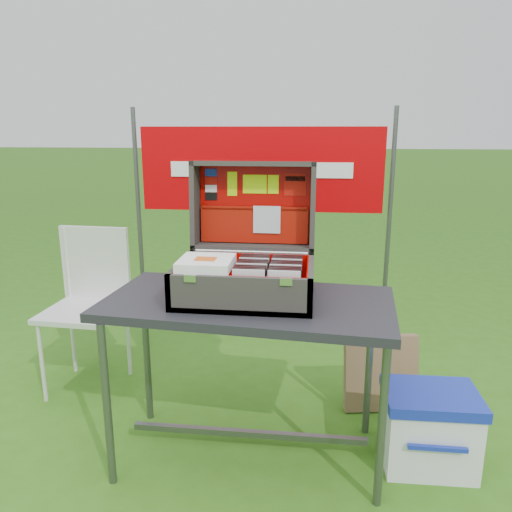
# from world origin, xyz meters

# --- Properties ---
(ground) EXTENTS (80.00, 80.00, 0.00)m
(ground) POSITION_xyz_m (0.00, 0.00, 0.00)
(ground) COLOR #366817
(ground) RESTS_ON ground
(table) EXTENTS (1.35, 0.76, 0.81)m
(table) POSITION_xyz_m (0.07, -0.08, 0.41)
(table) COLOR black
(table) RESTS_ON ground
(table_top) EXTENTS (1.35, 0.76, 0.04)m
(table_top) POSITION_xyz_m (0.07, -0.08, 0.79)
(table_top) COLOR black
(table_top) RESTS_ON ground
(table_leg_fl) EXTENTS (0.04, 0.04, 0.77)m
(table_leg_fl) POSITION_xyz_m (-0.52, -0.35, 0.39)
(table_leg_fl) COLOR #59595B
(table_leg_fl) RESTS_ON ground
(table_leg_fr) EXTENTS (0.04, 0.04, 0.77)m
(table_leg_fr) POSITION_xyz_m (0.66, -0.35, 0.39)
(table_leg_fr) COLOR #59595B
(table_leg_fr) RESTS_ON ground
(table_leg_bl) EXTENTS (0.04, 0.04, 0.77)m
(table_leg_bl) POSITION_xyz_m (-0.52, 0.18, 0.39)
(table_leg_bl) COLOR #59595B
(table_leg_bl) RESTS_ON ground
(table_leg_br) EXTENTS (0.04, 0.04, 0.77)m
(table_leg_br) POSITION_xyz_m (0.66, 0.18, 0.39)
(table_leg_br) COLOR #59595B
(table_leg_br) RESTS_ON ground
(table_brace) EXTENTS (1.15, 0.03, 0.03)m
(table_brace) POSITION_xyz_m (0.07, -0.08, 0.12)
(table_brace) COLOR #59595B
(table_brace) RESTS_ON ground
(suitcase) EXTENTS (0.61, 0.60, 0.60)m
(suitcase) POSITION_xyz_m (0.06, -0.01, 1.11)
(suitcase) COLOR #46423E
(suitcase) RESTS_ON table
(suitcase_base_bottom) EXTENTS (0.61, 0.44, 0.02)m
(suitcase_base_bottom) POSITION_xyz_m (0.06, -0.07, 0.82)
(suitcase_base_bottom) COLOR #46423E
(suitcase_base_bottom) RESTS_ON table_top
(suitcase_base_wall_front) EXTENTS (0.61, 0.02, 0.16)m
(suitcase_base_wall_front) POSITION_xyz_m (0.06, -0.28, 0.89)
(suitcase_base_wall_front) COLOR #46423E
(suitcase_base_wall_front) RESTS_ON table_top
(suitcase_base_wall_back) EXTENTS (0.61, 0.02, 0.16)m
(suitcase_base_wall_back) POSITION_xyz_m (0.06, 0.13, 0.89)
(suitcase_base_wall_back) COLOR #46423E
(suitcase_base_wall_back) RESTS_ON table_top
(suitcase_base_wall_left) EXTENTS (0.02, 0.44, 0.16)m
(suitcase_base_wall_left) POSITION_xyz_m (-0.24, -0.07, 0.89)
(suitcase_base_wall_left) COLOR #46423E
(suitcase_base_wall_left) RESTS_ON table_top
(suitcase_base_wall_right) EXTENTS (0.02, 0.44, 0.16)m
(suitcase_base_wall_right) POSITION_xyz_m (0.35, -0.07, 0.89)
(suitcase_base_wall_right) COLOR #46423E
(suitcase_base_wall_right) RESTS_ON table_top
(suitcase_liner_floor) EXTENTS (0.56, 0.39, 0.01)m
(suitcase_liner_floor) POSITION_xyz_m (0.06, -0.07, 0.84)
(suitcase_liner_floor) COLOR #C20700
(suitcase_liner_floor) RESTS_ON suitcase_base_bottom
(suitcase_latch_left) EXTENTS (0.05, 0.01, 0.03)m
(suitcase_latch_left) POSITION_xyz_m (-0.14, -0.29, 0.96)
(suitcase_latch_left) COLOR silver
(suitcase_latch_left) RESTS_ON suitcase_base_wall_front
(suitcase_latch_right) EXTENTS (0.05, 0.01, 0.03)m
(suitcase_latch_right) POSITION_xyz_m (0.26, -0.29, 0.96)
(suitcase_latch_right) COLOR silver
(suitcase_latch_right) RESTS_ON suitcase_base_wall_front
(suitcase_hinge) EXTENTS (0.55, 0.02, 0.02)m
(suitcase_hinge) POSITION_xyz_m (0.06, 0.15, 0.97)
(suitcase_hinge) COLOR silver
(suitcase_hinge) RESTS_ON suitcase_base_wall_back
(suitcase_lid_back) EXTENTS (0.61, 0.05, 0.44)m
(suitcase_lid_back) POSITION_xyz_m (0.06, 0.31, 1.18)
(suitcase_lid_back) COLOR #46423E
(suitcase_lid_back) RESTS_ON suitcase_base_wall_back
(suitcase_lid_rim_far) EXTENTS (0.61, 0.17, 0.03)m
(suitcase_lid_rim_far) POSITION_xyz_m (0.06, 0.25, 1.39)
(suitcase_lid_rim_far) COLOR #46423E
(suitcase_lid_rim_far) RESTS_ON suitcase_lid_back
(suitcase_lid_rim_near) EXTENTS (0.61, 0.17, 0.03)m
(suitcase_lid_rim_near) POSITION_xyz_m (0.06, 0.23, 0.98)
(suitcase_lid_rim_near) COLOR #46423E
(suitcase_lid_rim_near) RESTS_ON suitcase_lid_back
(suitcase_lid_rim_left) EXTENTS (0.02, 0.19, 0.45)m
(suitcase_lid_rim_left) POSITION_xyz_m (-0.24, 0.24, 1.19)
(suitcase_lid_rim_left) COLOR #46423E
(suitcase_lid_rim_left) RESTS_ON suitcase_lid_back
(suitcase_lid_rim_right) EXTENTS (0.02, 0.19, 0.45)m
(suitcase_lid_rim_right) POSITION_xyz_m (0.35, 0.24, 1.19)
(suitcase_lid_rim_right) COLOR #46423E
(suitcase_lid_rim_right) RESTS_ON suitcase_lid_back
(suitcase_lid_liner) EXTENTS (0.56, 0.03, 0.39)m
(suitcase_lid_liner) POSITION_xyz_m (0.06, 0.30, 1.18)
(suitcase_lid_liner) COLOR #C20700
(suitcase_lid_liner) RESTS_ON suitcase_lid_back
(suitcase_liner_wall_front) EXTENTS (0.56, 0.01, 0.14)m
(suitcase_liner_wall_front) POSITION_xyz_m (0.06, -0.27, 0.90)
(suitcase_liner_wall_front) COLOR #C20700
(suitcase_liner_wall_front) RESTS_ON suitcase_base_bottom
(suitcase_liner_wall_back) EXTENTS (0.56, 0.01, 0.14)m
(suitcase_liner_wall_back) POSITION_xyz_m (0.06, 0.12, 0.90)
(suitcase_liner_wall_back) COLOR #C20700
(suitcase_liner_wall_back) RESTS_ON suitcase_base_bottom
(suitcase_liner_wall_left) EXTENTS (0.01, 0.39, 0.14)m
(suitcase_liner_wall_left) POSITION_xyz_m (-0.22, -0.07, 0.90)
(suitcase_liner_wall_left) COLOR #C20700
(suitcase_liner_wall_left) RESTS_ON suitcase_base_bottom
(suitcase_liner_wall_right) EXTENTS (0.01, 0.39, 0.14)m
(suitcase_liner_wall_right) POSITION_xyz_m (0.34, -0.07, 0.90)
(suitcase_liner_wall_right) COLOR #C20700
(suitcase_liner_wall_right) RESTS_ON suitcase_base_bottom
(suitcase_lid_pocket) EXTENTS (0.54, 0.04, 0.18)m
(suitcase_lid_pocket) POSITION_xyz_m (0.06, 0.27, 1.08)
(suitcase_lid_pocket) COLOR #961005
(suitcase_lid_pocket) RESTS_ON suitcase_lid_liner
(suitcase_pocket_edge) EXTENTS (0.53, 0.02, 0.02)m
(suitcase_pocket_edge) POSITION_xyz_m (0.06, 0.27, 1.17)
(suitcase_pocket_edge) COLOR #961005
(suitcase_pocket_edge) RESTS_ON suitcase_lid_pocket
(suitcase_pocket_cd) EXTENTS (0.14, 0.02, 0.14)m
(suitcase_pocket_cd) POSITION_xyz_m (0.12, 0.25, 1.12)
(suitcase_pocket_cd) COLOR silver
(suitcase_pocket_cd) RESTS_ON suitcase_lid_pocket
(lid_sticker_cc_a) EXTENTS (0.06, 0.01, 0.04)m
(lid_sticker_cc_a) POSITION_xyz_m (-0.17, 0.30, 1.34)
(lid_sticker_cc_a) COLOR #1933B2
(lid_sticker_cc_a) RESTS_ON suitcase_lid_liner
(lid_sticker_cc_b) EXTENTS (0.06, 0.01, 0.04)m
(lid_sticker_cc_b) POSITION_xyz_m (-0.17, 0.30, 1.30)
(lid_sticker_cc_b) COLOR #BA1108
(lid_sticker_cc_b) RESTS_ON suitcase_lid_liner
(lid_sticker_cc_c) EXTENTS (0.06, 0.01, 0.04)m
(lid_sticker_cc_c) POSITION_xyz_m (-0.17, 0.29, 1.26)
(lid_sticker_cc_c) COLOR white
(lid_sticker_cc_c) RESTS_ON suitcase_lid_liner
(lid_sticker_cc_d) EXTENTS (0.06, 0.01, 0.04)m
(lid_sticker_cc_d) POSITION_xyz_m (-0.17, 0.29, 1.22)
(lid_sticker_cc_d) COLOR black
(lid_sticker_cc_d) RESTS_ON suitcase_lid_liner
(lid_card_neon_tall) EXTENTS (0.05, 0.01, 0.12)m
(lid_card_neon_tall) POSITION_xyz_m (-0.06, 0.30, 1.29)
(lid_card_neon_tall) COLOR #B0E506
(lid_card_neon_tall) RESTS_ON suitcase_lid_liner
(lid_card_neon_main) EXTENTS (0.12, 0.01, 0.09)m
(lid_card_neon_main) POSITION_xyz_m (0.06, 0.30, 1.29)
(lid_card_neon_main) COLOR #B0E506
(lid_card_neon_main) RESTS_ON suitcase_lid_liner
(lid_card_neon_small) EXTENTS (0.05, 0.01, 0.09)m
(lid_card_neon_small) POSITION_xyz_m (0.15, 0.30, 1.29)
(lid_card_neon_small) COLOR #B0E506
(lid_card_neon_small) RESTS_ON suitcase_lid_liner
(lid_sticker_band) EXTENTS (0.11, 0.01, 0.11)m
(lid_sticker_band) POSITION_xyz_m (0.26, 0.30, 1.29)
(lid_sticker_band) COLOR #BA1108
(lid_sticker_band) RESTS_ON suitcase_lid_liner
(lid_sticker_band_bar) EXTENTS (0.10, 0.00, 0.02)m
(lid_sticker_band_bar) POSITION_xyz_m (0.26, 0.30, 1.32)
(lid_sticker_band_bar) COLOR black
(lid_sticker_band_bar) RESTS_ON suitcase_lid_liner
(cd_left_0) EXTENTS (0.14, 0.01, 0.16)m
(cd_left_0) POSITION_xyz_m (0.10, -0.24, 0.92)
(cd_left_0) COLOR silver
(cd_left_0) RESTS_ON suitcase_liner_floor
(cd_left_1) EXTENTS (0.14, 0.01, 0.16)m
(cd_left_1) POSITION_xyz_m (0.10, -0.22, 0.92)
(cd_left_1) COLOR black
(cd_left_1) RESTS_ON suitcase_liner_floor
(cd_left_2) EXTENTS (0.14, 0.01, 0.16)m
(cd_left_2) POSITION_xyz_m (0.10, -0.20, 0.92)
(cd_left_2) COLOR black
(cd_left_2) RESTS_ON suitcase_liner_floor
(cd_left_3) EXTENTS (0.14, 0.01, 0.16)m
(cd_left_3) POSITION_xyz_m (0.10, -0.17, 0.92)
(cd_left_3) COLOR black
(cd_left_3) RESTS_ON suitcase_liner_floor
(cd_left_4) EXTENTS (0.14, 0.01, 0.16)m
(cd_left_4) POSITION_xyz_m (0.10, -0.15, 0.92)
(cd_left_4) COLOR silver
(cd_left_4) RESTS_ON suitcase_liner_floor
(cd_left_5) EXTENTS (0.14, 0.01, 0.16)m
(cd_left_5) POSITION_xyz_m (0.10, -0.12, 0.92)
(cd_left_5) COLOR black
(cd_left_5) RESTS_ON suitcase_liner_floor
(cd_left_6) EXTENTS (0.14, 0.01, 0.16)m
(cd_left_6) POSITION_xyz_m (0.10, -0.10, 0.92)
(cd_left_6) COLOR black
(cd_left_6) RESTS_ON suitcase_liner_floor
(cd_left_7) EXTENTS (0.14, 0.01, 0.16)m
(cd_left_7) POSITION_xyz_m (0.10, -0.08, 0.92)
(cd_left_7) COLOR black
(cd_left_7) RESTS_ON suitcase_liner_floor
(cd_left_8) EXTENTS (0.14, 0.01, 0.16)m
(cd_left_8) POSITION_xyz_m (0.10, -0.05, 0.92)
(cd_left_8) COLOR silver
(cd_left_8) RESTS_ON suitcase_liner_floor
(cd_left_9) EXTENTS (0.14, 0.01, 0.16)m
(cd_left_9) POSITION_xyz_m (0.10, -0.03, 0.92)
(cd_left_9) COLOR black
(cd_left_9) RESTS_ON suitcase_liner_floor
(cd_left_10) EXTENTS (0.14, 0.01, 0.16)m
(cd_left_10) POSITION_xyz_m (0.10, -0.00, 0.92)
(cd_left_10) COLOR black
(cd_left_10) RESTS_ON suitcase_liner_floor
(cd_left_11) EXTENTS (0.14, 0.01, 0.16)m
(cd_left_11) POSITION_xyz_m (0.10, 0.02, 0.92)
(cd_left_11) COLOR black
(cd_left_11) RESTS_ON suitcase_liner_floor
(cd_right_0) EXTENTS (0.14, 0.01, 0.16)m
(cd_right_0) POSITION_xyz_m (0.24, -0.24, 0.92)
(cd_right_0) COLOR silver
(cd_right_0) RESTS_ON suitcase_liner_floor
(cd_right_1) EXTENTS (0.14, 0.01, 0.16)m
(cd_right_1) POSITION_xyz_m (0.24, -0.22, 0.92)
(cd_right_1) COLOR black
(cd_right_1) RESTS_ON suitcase_liner_floor
(cd_right_2) EXTENTS (0.14, 0.01, 0.16)m
(cd_right_2) POSITION_xyz_m (0.24, -0.20, 0.92)
(cd_right_2) COLOR black
(cd_right_2) RESTS_ON suitcase_liner_floor
(cd_right_3) EXTENTS (0.14, 0.01, 0.16)m
(cd_right_3) POSITION_xyz_m (0.24, -0.17, 0.92)
(cd_right_3) COLOR black
(cd_right_3) RESTS_ON suitcase_liner_floor
(cd_right_4) EXTENTS (0.14, 0.01, 0.16)m
(cd_right_4) POSITION_xyz_m (0.24, -0.15, 0.92)
(cd_right_4) COLOR silver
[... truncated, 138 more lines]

